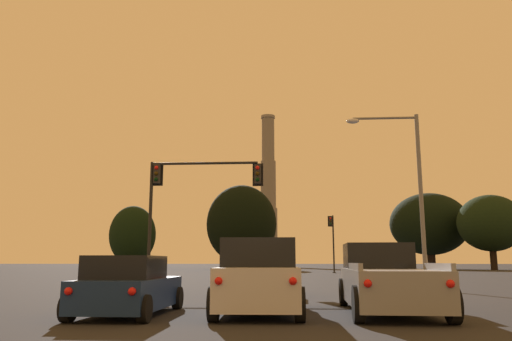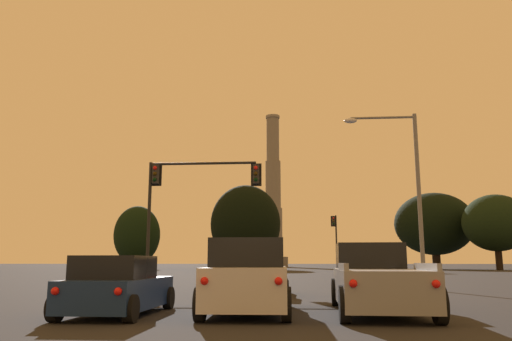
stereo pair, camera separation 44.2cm
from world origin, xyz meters
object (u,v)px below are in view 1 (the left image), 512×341
suv_center_lane_second (259,277)px  traffic_light_overhead_left (187,190)px  hatchback_center_lane_front (266,278)px  hatchback_left_lane_second (129,288)px  street_lamp (408,179)px  smokestack (268,206)px  pickup_truck_right_lane_second (386,281)px  traffic_light_far_right (332,235)px

suv_center_lane_second → traffic_light_overhead_left: (-4.70, 13.40, 4.25)m
hatchback_center_lane_front → hatchback_left_lane_second: bearing=-110.4°
hatchback_left_lane_second → suv_center_lane_second: bearing=13.1°
traffic_light_overhead_left → street_lamp: street_lamp is taller
hatchback_center_lane_front → smokestack: bearing=93.9°
hatchback_center_lane_front → street_lamp: size_ratio=0.49×
hatchback_center_lane_front → traffic_light_overhead_left: (-4.56, 6.67, 4.48)m
pickup_truck_right_lane_second → hatchback_left_lane_second: bearing=-167.3°
hatchback_center_lane_front → street_lamp: street_lamp is taller
pickup_truck_right_lane_second → hatchback_left_lane_second: 6.60m
suv_center_lane_second → smokestack: 116.55m
suv_center_lane_second → hatchback_left_lane_second: size_ratio=1.21×
pickup_truck_right_lane_second → suv_center_lane_second: (-3.30, -0.48, 0.09)m
street_lamp → suv_center_lane_second: bearing=-120.4°
hatchback_left_lane_second → traffic_light_far_right: bearing=79.0°
suv_center_lane_second → hatchback_center_lane_front: (-0.14, 6.73, -0.23)m
hatchback_center_lane_front → traffic_light_far_right: size_ratio=0.62×
traffic_light_far_right → smokestack: 70.97m
street_lamp → hatchback_left_lane_second: bearing=-129.2°
hatchback_center_lane_front → smokestack: smokestack is taller
suv_center_lane_second → street_lamp: street_lamp is taller
hatchback_left_lane_second → traffic_light_far_right: (9.05, 46.96, 3.68)m
hatchback_left_lane_second → pickup_truck_right_lane_second: bearing=10.6°
traffic_light_overhead_left → street_lamp: bearing=-10.6°
suv_center_lane_second → traffic_light_far_right: size_ratio=0.74×
hatchback_left_lane_second → traffic_light_far_right: 47.96m
traffic_light_far_right → street_lamp: size_ratio=0.78×
pickup_truck_right_lane_second → smokestack: bearing=95.8°
pickup_truck_right_lane_second → traffic_light_overhead_left: (-8.00, 12.92, 4.34)m
traffic_light_far_right → hatchback_left_lane_second: bearing=-100.9°
suv_center_lane_second → traffic_light_far_right: 46.71m
hatchback_left_lane_second → street_lamp: size_ratio=0.48×
hatchback_center_lane_front → traffic_light_overhead_left: 9.24m
traffic_light_overhead_left → street_lamp: 11.52m
traffic_light_far_right → street_lamp: 34.95m
smokestack → street_lamp: bearing=-84.0°
traffic_light_far_right → hatchback_center_lane_front: bearing=-98.7°
hatchback_left_lane_second → street_lamp: bearing=50.8°
traffic_light_overhead_left → hatchback_center_lane_front: bearing=-55.6°
hatchback_left_lane_second → traffic_light_overhead_left: 14.91m
pickup_truck_right_lane_second → hatchback_center_lane_front: size_ratio=1.34×
traffic_light_far_right → traffic_light_overhead_left: traffic_light_overhead_left is taller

